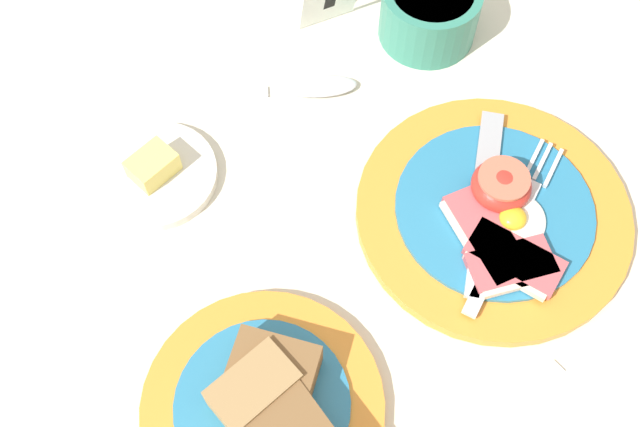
# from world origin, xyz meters

# --- Properties ---
(ground_plane) EXTENTS (3.00, 3.00, 0.00)m
(ground_plane) POSITION_xyz_m (0.00, 0.00, 0.00)
(ground_plane) COLOR beige
(breakfast_plate) EXTENTS (0.24, 0.24, 0.04)m
(breakfast_plate) POSITION_xyz_m (0.07, -0.01, 0.01)
(breakfast_plate) COLOR orange
(breakfast_plate) RESTS_ON ground_plane
(bread_plate) EXTENTS (0.19, 0.19, 0.05)m
(bread_plate) POSITION_xyz_m (-0.18, -0.03, 0.02)
(bread_plate) COLOR orange
(bread_plate) RESTS_ON ground_plane
(sugar_cup) EXTENTS (0.10, 0.10, 0.06)m
(sugar_cup) POSITION_xyz_m (0.16, 0.20, 0.03)
(sugar_cup) COLOR #337F6B
(sugar_cup) RESTS_ON ground_plane
(butter_dish) EXTENTS (0.11, 0.11, 0.03)m
(butter_dish) POSITION_xyz_m (-0.15, 0.20, 0.01)
(butter_dish) COLOR silver
(butter_dish) RESTS_ON ground_plane
(teaspoon_by_saucer) EXTENTS (0.17, 0.12, 0.01)m
(teaspoon_by_saucer) POSITION_xyz_m (0.00, 0.21, 0.01)
(teaspoon_by_saucer) COLOR silver
(teaspoon_by_saucer) RESTS_ON ground_plane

